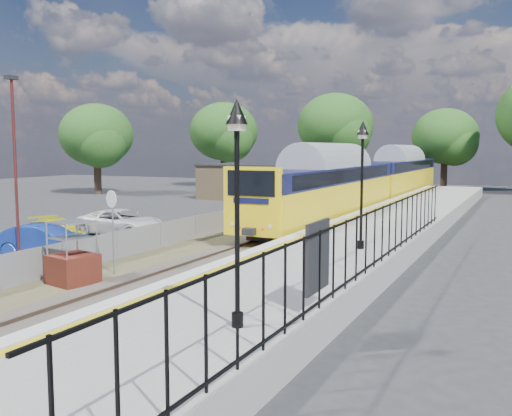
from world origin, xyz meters
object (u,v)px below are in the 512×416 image
Objects in this scene: victorian_lamp_south at (237,160)px; car_white at (122,222)px; car_yellow at (57,231)px; speed_sign at (112,217)px; train at (372,178)px; brick_plinth at (72,254)px; victorian_lamp_north at (362,155)px; carpark_lamp at (15,157)px; car_blue at (44,240)px.

victorian_lamp_south is 0.95× the size of car_white.
car_yellow is 3.64m from car_white.
speed_sign is at bearing -96.83° from car_yellow.
train is 24.20m from car_yellow.
brick_plinth is 0.53× the size of car_yellow.
speed_sign reaches higher than car_yellow.
victorian_lamp_south is 0.11× the size of train.
brick_plinth is 0.45× the size of car_white.
speed_sign reaches higher than car_white.
car_yellow is at bearing 179.76° from victorian_lamp_north.
carpark_lamp is at bearing 155.90° from brick_plinth.
brick_plinth reaches higher than car_yellow.
car_yellow is 0.85× the size of car_white.
car_blue is (0.22, 1.13, -3.50)m from carpark_lamp.
victorian_lamp_north is at bearing -103.35° from car_white.
carpark_lamp is at bearing -130.79° from car_yellow.
brick_plinth is at bearing -106.95° from car_yellow.
train is at bearing 99.68° from victorian_lamp_south.
victorian_lamp_south reaches higher than speed_sign.
car_white is (-13.96, 13.54, -3.63)m from victorian_lamp_south.
car_blue is (-7.60, -24.80, -1.67)m from train.
carpark_lamp is 1.80× the size of car_yellow.
speed_sign is at bearing 80.29° from brick_plinth.
speed_sign is 9.92m from car_white.
victorian_lamp_north is 13.63m from carpark_lamp.
victorian_lamp_north is 9.15m from speed_sign.
car_white is (-8.46, -18.70, -1.67)m from train.
carpark_lamp is 3.69m from car_blue.
train is 10.00× the size of car_yellow.
speed_sign is 0.75× the size of car_yellow.
speed_sign is 8.39m from car_yellow.
victorian_lamp_south is at bearing -18.68° from speed_sign.
carpark_lamp reaches higher than car_white.
carpark_lamp is 8.07m from car_white.
victorian_lamp_north is 22.94m from train.
train is at bearing -23.26° from car_white.
train is 8.46× the size of car_white.
carpark_lamp reaches higher than victorian_lamp_north.
brick_plinth is at bearing 153.96° from victorian_lamp_south.
car_yellow is (-14.83, 0.06, -3.71)m from victorian_lamp_north.
car_white is (-0.64, 7.24, -3.51)m from carpark_lamp.
train is 5.54× the size of carpark_lamp.
car_yellow is at bearing 146.20° from victorian_lamp_south.
victorian_lamp_north is 1.50× the size of speed_sign.
victorian_lamp_north is at bearing 91.15° from victorian_lamp_south.
car_yellow is at bearing 20.29° from car_blue.
train is 13.35× the size of speed_sign.
car_yellow is (-7.03, 4.33, -1.52)m from speed_sign.
victorian_lamp_south is at bearing -133.05° from car_white.
carpark_lamp reaches higher than brick_plinth.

